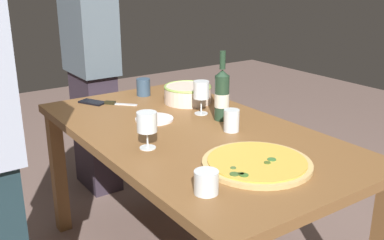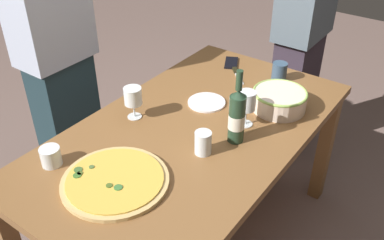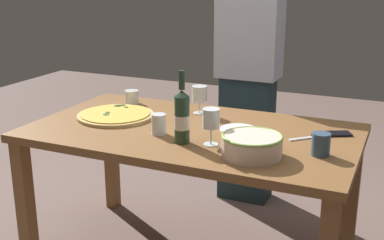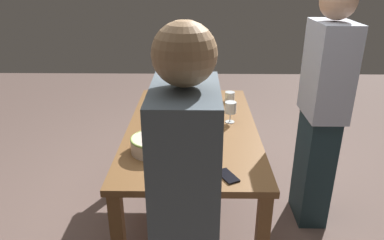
{
  "view_description": "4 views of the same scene",
  "coord_description": "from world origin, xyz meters",
  "px_view_note": "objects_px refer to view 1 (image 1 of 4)",
  "views": [
    {
      "loc": [
        -1.58,
        1.1,
        1.44
      ],
      "look_at": [
        0.0,
        0.0,
        0.8
      ],
      "focal_mm": 42.32,
      "sensor_mm": 36.0,
      "label": 1
    },
    {
      "loc": [
        -1.27,
        -0.91,
        1.84
      ],
      "look_at": [
        0.0,
        0.0,
        0.8
      ],
      "focal_mm": 40.01,
      "sensor_mm": 36.0,
      "label": 2
    },
    {
      "loc": [
        0.95,
        -2.13,
        1.51
      ],
      "look_at": [
        0.0,
        0.0,
        0.8
      ],
      "focal_mm": 46.61,
      "sensor_mm": 36.0,
      "label": 3
    },
    {
      "loc": [
        2.3,
        0.03,
        1.78
      ],
      "look_at": [
        0.0,
        0.0,
        0.8
      ],
      "focal_mm": 33.6,
      "sensor_mm": 36.0,
      "label": 4
    }
  ],
  "objects_px": {
    "wine_glass_near_pizza": "(147,124)",
    "wine_glass_by_bottle": "(201,92)",
    "pizza_knife": "(116,103)",
    "wine_bottle": "(222,95)",
    "pizza": "(257,163)",
    "cup_amber": "(231,120)",
    "person_host": "(91,69)",
    "cup_spare": "(143,87)",
    "serving_bowl": "(188,93)",
    "cell_phone": "(92,102)",
    "cup_ceramic": "(206,182)",
    "side_plate": "(154,119)",
    "dining_table": "(192,149)"
  },
  "relations": [
    {
      "from": "wine_glass_near_pizza",
      "to": "wine_glass_by_bottle",
      "type": "relative_size",
      "value": 0.91
    },
    {
      "from": "wine_glass_near_pizza",
      "to": "pizza_knife",
      "type": "height_order",
      "value": "wine_glass_near_pizza"
    },
    {
      "from": "wine_bottle",
      "to": "wine_glass_by_bottle",
      "type": "distance_m",
      "value": 0.13
    },
    {
      "from": "pizza",
      "to": "wine_glass_by_bottle",
      "type": "distance_m",
      "value": 0.67
    },
    {
      "from": "cup_amber",
      "to": "person_host",
      "type": "height_order",
      "value": "person_host"
    },
    {
      "from": "cup_spare",
      "to": "pizza_knife",
      "type": "bearing_deg",
      "value": 110.63
    },
    {
      "from": "pizza",
      "to": "serving_bowl",
      "type": "relative_size",
      "value": 1.58
    },
    {
      "from": "cell_phone",
      "to": "cup_ceramic",
      "type": "bearing_deg",
      "value": 57.32
    },
    {
      "from": "wine_bottle",
      "to": "pizza_knife",
      "type": "xyz_separation_m",
      "value": [
        0.52,
        0.3,
        -0.12
      ]
    },
    {
      "from": "side_plate",
      "to": "pizza_knife",
      "type": "bearing_deg",
      "value": 5.62
    },
    {
      "from": "cup_amber",
      "to": "cup_spare",
      "type": "xyz_separation_m",
      "value": [
        0.75,
        0.03,
        -0.0
      ]
    },
    {
      "from": "pizza",
      "to": "side_plate",
      "type": "xyz_separation_m",
      "value": [
        0.68,
        0.04,
        -0.01
      ]
    },
    {
      "from": "wine_bottle",
      "to": "cell_phone",
      "type": "bearing_deg",
      "value": 32.78
    },
    {
      "from": "wine_bottle",
      "to": "cup_amber",
      "type": "relative_size",
      "value": 3.34
    },
    {
      "from": "wine_glass_near_pizza",
      "to": "cup_spare",
      "type": "xyz_separation_m",
      "value": [
        0.72,
        -0.38,
        -0.06
      ]
    },
    {
      "from": "wine_bottle",
      "to": "side_plate",
      "type": "relative_size",
      "value": 1.81
    },
    {
      "from": "cup_spare",
      "to": "pizza_knife",
      "type": "xyz_separation_m",
      "value": [
        -0.08,
        0.21,
        -0.04
      ]
    },
    {
      "from": "pizza",
      "to": "serving_bowl",
      "type": "height_order",
      "value": "serving_bowl"
    },
    {
      "from": "pizza",
      "to": "person_host",
      "type": "height_order",
      "value": "person_host"
    },
    {
      "from": "cell_phone",
      "to": "pizza_knife",
      "type": "xyz_separation_m",
      "value": [
        -0.1,
        -0.1,
        0.0
      ]
    },
    {
      "from": "wine_glass_by_bottle",
      "to": "pizza_knife",
      "type": "bearing_deg",
      "value": 35.21
    },
    {
      "from": "cup_spare",
      "to": "cell_phone",
      "type": "xyz_separation_m",
      "value": [
        0.02,
        0.31,
        -0.04
      ]
    },
    {
      "from": "wine_glass_near_pizza",
      "to": "cup_amber",
      "type": "relative_size",
      "value": 1.53
    },
    {
      "from": "wine_glass_near_pizza",
      "to": "side_plate",
      "type": "bearing_deg",
      "value": -34.48
    },
    {
      "from": "side_plate",
      "to": "wine_glass_near_pizza",
      "type": "bearing_deg",
      "value": 145.52
    },
    {
      "from": "wine_bottle",
      "to": "cup_spare",
      "type": "height_order",
      "value": "wine_bottle"
    },
    {
      "from": "dining_table",
      "to": "wine_glass_by_bottle",
      "type": "bearing_deg",
      "value": -45.62
    },
    {
      "from": "wine_glass_by_bottle",
      "to": "pizza_knife",
      "type": "relative_size",
      "value": 1.16
    },
    {
      "from": "side_plate",
      "to": "person_host",
      "type": "relative_size",
      "value": 0.11
    },
    {
      "from": "person_host",
      "to": "dining_table",
      "type": "bearing_deg",
      "value": -0.0
    },
    {
      "from": "wine_glass_near_pizza",
      "to": "side_plate",
      "type": "height_order",
      "value": "wine_glass_near_pizza"
    },
    {
      "from": "wine_glass_near_pizza",
      "to": "wine_glass_by_bottle",
      "type": "distance_m",
      "value": 0.51
    },
    {
      "from": "pizza",
      "to": "cup_amber",
      "type": "relative_size",
      "value": 4.08
    },
    {
      "from": "wine_glass_near_pizza",
      "to": "person_host",
      "type": "distance_m",
      "value": 1.26
    },
    {
      "from": "wine_glass_by_bottle",
      "to": "cup_amber",
      "type": "relative_size",
      "value": 1.68
    },
    {
      "from": "cup_spare",
      "to": "person_host",
      "type": "relative_size",
      "value": 0.06
    },
    {
      "from": "wine_glass_near_pizza",
      "to": "cell_phone",
      "type": "bearing_deg",
      "value": -5.69
    },
    {
      "from": "pizza_knife",
      "to": "cup_ceramic",
      "type": "bearing_deg",
      "value": 169.37
    },
    {
      "from": "cup_spare",
      "to": "side_plate",
      "type": "distance_m",
      "value": 0.46
    },
    {
      "from": "pizza",
      "to": "wine_bottle",
      "type": "height_order",
      "value": "wine_bottle"
    },
    {
      "from": "serving_bowl",
      "to": "wine_glass_near_pizza",
      "type": "relative_size",
      "value": 1.69
    },
    {
      "from": "serving_bowl",
      "to": "wine_glass_by_bottle",
      "type": "bearing_deg",
      "value": 163.75
    },
    {
      "from": "wine_glass_by_bottle",
      "to": "cell_phone",
      "type": "relative_size",
      "value": 1.17
    },
    {
      "from": "dining_table",
      "to": "side_plate",
      "type": "xyz_separation_m",
      "value": [
        0.22,
        0.07,
        0.1
      ]
    },
    {
      "from": "cup_spare",
      "to": "cell_phone",
      "type": "distance_m",
      "value": 0.31
    },
    {
      "from": "dining_table",
      "to": "wine_glass_by_bottle",
      "type": "height_order",
      "value": "wine_glass_by_bottle"
    },
    {
      "from": "serving_bowl",
      "to": "wine_glass_by_bottle",
      "type": "height_order",
      "value": "wine_glass_by_bottle"
    },
    {
      "from": "pizza",
      "to": "wine_bottle",
      "type": "relative_size",
      "value": 1.22
    },
    {
      "from": "pizza",
      "to": "wine_glass_by_bottle",
      "type": "bearing_deg",
      "value": -17.64
    },
    {
      "from": "wine_glass_by_bottle",
      "to": "cup_ceramic",
      "type": "height_order",
      "value": "wine_glass_by_bottle"
    }
  ]
}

